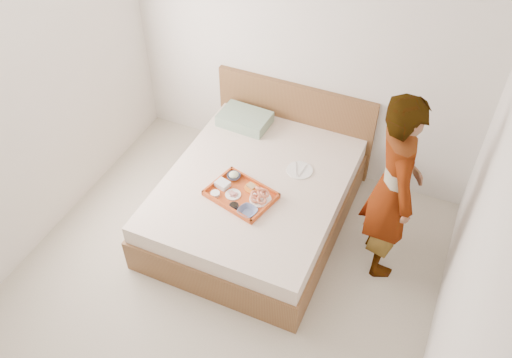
{
  "coord_description": "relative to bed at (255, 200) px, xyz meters",
  "views": [
    {
      "loc": [
        1.39,
        -2.18,
        3.91
      ],
      "look_at": [
        0.02,
        0.9,
        0.65
      ],
      "focal_mm": 37.77,
      "sensor_mm": 36.0,
      "label": 1
    }
  ],
  "objects": [
    {
      "name": "prawn_plate",
      "position": [
        0.15,
        -0.22,
        0.29
      ],
      "size": [
        0.24,
        0.24,
        0.01
      ],
      "primitive_type": "cylinder",
      "rotation": [
        0.0,
        0.0,
        -0.25
      ],
      "color": "white",
      "rests_on": "tray"
    },
    {
      "name": "bed",
      "position": [
        0.0,
        0.0,
        0.0
      ],
      "size": [
        1.65,
        2.0,
        0.53
      ],
      "primitive_type": "cube",
      "color": "brown",
      "rests_on": "ground"
    },
    {
      "name": "meat_plate",
      "position": [
        -0.1,
        -0.27,
        0.29
      ],
      "size": [
        0.17,
        0.17,
        0.01
      ],
      "primitive_type": "cylinder",
      "rotation": [
        0.0,
        0.0,
        -0.25
      ],
      "color": "white",
      "rests_on": "tray"
    },
    {
      "name": "sauce_dish",
      "position": [
        -0.02,
        -0.39,
        0.3
      ],
      "size": [
        0.1,
        0.1,
        0.03
      ],
      "primitive_type": "cylinder",
      "rotation": [
        0.0,
        0.0,
        -0.25
      ],
      "color": "black",
      "rests_on": "tray"
    },
    {
      "name": "pillow",
      "position": [
        -0.43,
        0.7,
        0.32
      ],
      "size": [
        0.51,
        0.36,
        0.12
      ],
      "primitive_type": "cube",
      "rotation": [
        0.0,
        0.0,
        -0.05
      ],
      "color": "#86AD86",
      "rests_on": "bed"
    },
    {
      "name": "wall_left",
      "position": [
        -1.72,
        -1.0,
        1.04
      ],
      "size": [
        0.01,
        4.0,
        2.6
      ],
      "primitive_type": "cube",
      "color": "silver",
      "rests_on": "ground"
    },
    {
      "name": "person",
      "position": [
        1.19,
        0.03,
        0.62
      ],
      "size": [
        0.66,
        0.76,
        1.77
      ],
      "primitive_type": "imported",
      "rotation": [
        0.0,
        0.0,
        2.01
      ],
      "color": "silver",
      "rests_on": "ground"
    },
    {
      "name": "plastic_tub",
      "position": [
        -0.23,
        -0.21,
        0.31
      ],
      "size": [
        0.14,
        0.12,
        0.05
      ],
      "primitive_type": "cube",
      "rotation": [
        0.0,
        0.0,
        -0.25
      ],
      "color": "silver",
      "rests_on": "tray"
    },
    {
      "name": "bread_plate",
      "position": [
        0.02,
        -0.12,
        0.29
      ],
      "size": [
        0.17,
        0.17,
        0.01
      ],
      "primitive_type": "cylinder",
      "rotation": [
        0.0,
        0.0,
        -0.25
      ],
      "color": "orange",
      "rests_on": "tray"
    },
    {
      "name": "ceiling",
      "position": [
        0.03,
        -1.0,
        2.33
      ],
      "size": [
        3.5,
        4.0,
        0.01
      ],
      "primitive_type": "cube",
      "color": "white",
      "rests_on": "ground"
    },
    {
      "name": "ground",
      "position": [
        0.03,
        -1.0,
        -0.27
      ],
      "size": [
        3.5,
        4.0,
        0.01
      ],
      "primitive_type": "cube",
      "color": "#BDB59F",
      "rests_on": "ground"
    },
    {
      "name": "wall_right",
      "position": [
        1.78,
        -1.0,
        1.04
      ],
      "size": [
        0.01,
        4.0,
        2.6
      ],
      "primitive_type": "cube",
      "color": "silver",
      "rests_on": "ground"
    },
    {
      "name": "navy_bowl_big",
      "position": [
        0.11,
        -0.41,
        0.3
      ],
      "size": [
        0.19,
        0.19,
        0.04
      ],
      "primitive_type": "imported",
      "rotation": [
        0.0,
        0.0,
        -0.25
      ],
      "color": "#1D284D",
      "rests_on": "tray"
    },
    {
      "name": "tray",
      "position": [
        -0.03,
        -0.24,
        0.29
      ],
      "size": [
        0.64,
        0.53,
        0.05
      ],
      "primitive_type": "cube",
      "rotation": [
        0.0,
        0.0,
        -0.25
      ],
      "color": "#C04212",
      "rests_on": "bed"
    },
    {
      "name": "cheese_round",
      "position": [
        -0.24,
        -0.33,
        0.29
      ],
      "size": [
        0.1,
        0.1,
        0.03
      ],
      "primitive_type": "cylinder",
      "rotation": [
        0.0,
        0.0,
        -0.25
      ],
      "color": "white",
      "rests_on": "tray"
    },
    {
      "name": "dinner_plate",
      "position": [
        0.32,
        0.28,
        0.27
      ],
      "size": [
        0.26,
        0.26,
        0.01
      ],
      "primitive_type": "cylinder",
      "rotation": [
        0.0,
        0.0,
        0.09
      ],
      "color": "white",
      "rests_on": "bed"
    },
    {
      "name": "wall_back",
      "position": [
        0.03,
        1.0,
        1.04
      ],
      "size": [
        3.5,
        0.01,
        2.6
      ],
      "primitive_type": "cube",
      "color": "silver",
      "rests_on": "ground"
    },
    {
      "name": "headboard",
      "position": [
        0.0,
        0.97,
        0.21
      ],
      "size": [
        1.65,
        0.06,
        0.95
      ],
      "primitive_type": "cube",
      "color": "brown",
      "rests_on": "ground"
    },
    {
      "name": "salad_bowl",
      "position": [
        -0.18,
        -0.07,
        0.3
      ],
      "size": [
        0.15,
        0.15,
        0.04
      ],
      "primitive_type": "imported",
      "rotation": [
        0.0,
        0.0,
        -0.25
      ],
      "color": "#1D284D",
      "rests_on": "tray"
    }
  ]
}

